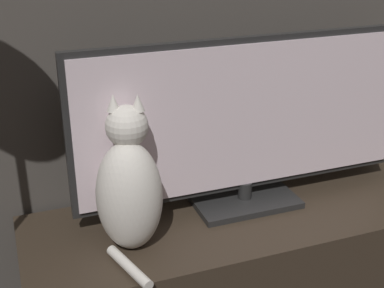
{
  "coord_description": "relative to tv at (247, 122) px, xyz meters",
  "views": [
    {
      "loc": [
        -0.76,
        -0.34,
        1.36
      ],
      "look_at": [
        -0.27,
        0.95,
        0.75
      ],
      "focal_mm": 50.0,
      "sensor_mm": 36.0,
      "label": 1
    }
  ],
  "objects": [
    {
      "name": "tv",
      "position": [
        0.0,
        0.0,
        0.0
      ],
      "size": [
        1.09,
        0.2,
        0.54
      ],
      "color": "black",
      "rests_on": "tv_stand"
    },
    {
      "name": "tv_stand",
      "position": [
        0.07,
        -0.06,
        -0.52
      ],
      "size": [
        1.56,
        0.46,
        0.49
      ],
      "color": "#33281E",
      "rests_on": "ground_plane"
    },
    {
      "name": "cat",
      "position": [
        -0.4,
        -0.11,
        -0.1
      ],
      "size": [
        0.22,
        0.31,
        0.44
      ],
      "rotation": [
        0.0,
        0.0,
        -0.31
      ],
      "color": "silver",
      "rests_on": "tv_stand"
    }
  ]
}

